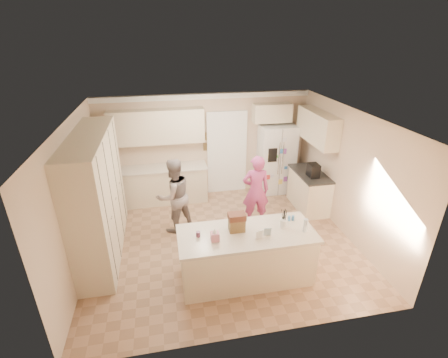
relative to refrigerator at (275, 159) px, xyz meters
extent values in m
cube|color=#9A7557|center=(-1.80, -2.07, -0.91)|extent=(5.20, 4.60, 0.02)
cube|color=white|center=(-1.80, -2.07, 1.71)|extent=(5.20, 4.60, 0.02)
cube|color=beige|center=(-1.80, 0.24, 0.40)|extent=(5.20, 0.02, 2.60)
cube|color=beige|center=(-1.80, -4.38, 0.40)|extent=(5.20, 0.02, 2.60)
cube|color=beige|center=(-4.41, -2.07, 0.40)|extent=(0.02, 4.60, 2.60)
cube|color=beige|center=(0.81, -2.07, 0.40)|extent=(0.02, 4.60, 2.60)
cube|color=white|center=(-1.80, 0.19, 1.63)|extent=(5.20, 0.08, 0.12)
cube|color=beige|center=(-4.10, -1.87, 0.28)|extent=(0.60, 2.60, 2.35)
cube|color=beige|center=(-2.95, -0.07, -0.46)|extent=(2.20, 0.60, 0.88)
cube|color=beige|center=(-2.95, -0.08, 0.00)|extent=(2.24, 0.63, 0.04)
cube|color=beige|center=(-2.95, 0.06, 1.00)|extent=(2.20, 0.35, 0.80)
cube|color=black|center=(-1.25, 0.21, 0.15)|extent=(0.90, 0.06, 2.10)
cube|color=white|center=(-1.25, 0.18, 0.15)|extent=(1.02, 0.03, 2.22)
cube|color=olive|center=(-1.78, 0.20, 0.65)|extent=(0.15, 0.02, 0.20)
cube|color=olive|center=(-1.78, 0.20, 0.38)|extent=(0.15, 0.02, 0.20)
cube|color=white|center=(0.00, 0.00, 0.00)|extent=(0.91, 0.71, 1.80)
cube|color=gray|center=(0.00, -0.35, 0.00)|extent=(0.02, 0.02, 1.78)
cube|color=black|center=(-0.22, -0.37, 0.25)|extent=(0.22, 0.03, 0.35)
cylinder|color=silver|center=(-0.05, -0.37, 0.15)|extent=(0.02, 0.02, 0.85)
cylinder|color=silver|center=(0.05, -0.37, 0.15)|extent=(0.02, 0.02, 0.85)
cube|color=beige|center=(-0.15, 0.06, 1.20)|extent=(0.95, 0.35, 0.45)
cube|color=beige|center=(0.50, -1.07, -0.46)|extent=(0.60, 1.20, 0.88)
cube|color=#2D2B28|center=(0.49, -1.07, 0.00)|extent=(0.63, 1.24, 0.04)
cube|color=beige|center=(0.62, -0.87, 1.05)|extent=(0.35, 1.50, 0.70)
cube|color=black|center=(0.45, -1.27, 0.17)|extent=(0.22, 0.28, 0.30)
cube|color=beige|center=(-1.60, -3.17, -0.46)|extent=(2.20, 0.90, 0.88)
cube|color=beige|center=(-1.60, -3.17, 0.00)|extent=(2.28, 0.96, 0.05)
cylinder|color=white|center=(-0.95, -3.12, 0.10)|extent=(0.13, 0.13, 0.15)
cube|color=pink|center=(-2.15, -3.27, 0.10)|extent=(0.13, 0.13, 0.14)
cone|color=white|center=(-2.15, -3.27, 0.20)|extent=(0.08, 0.08, 0.08)
cube|color=olive|center=(-1.75, -3.07, 0.14)|extent=(0.26, 0.18, 0.22)
cube|color=#592D1E|center=(-1.75, -3.07, 0.30)|extent=(0.28, 0.20, 0.10)
cylinder|color=#59263F|center=(-2.40, -3.12, 0.07)|extent=(0.07, 0.07, 0.09)
cube|color=white|center=(-1.45, -3.37, 0.11)|extent=(0.12, 0.06, 0.16)
cube|color=silver|center=(-1.30, -3.32, 0.11)|extent=(0.12, 0.05, 0.16)
cylinder|color=silver|center=(-0.65, -3.32, 0.14)|extent=(0.07, 0.07, 0.24)
cylinder|color=teal|center=(-0.78, -2.95, 0.07)|extent=(0.05, 0.05, 0.09)
cylinder|color=teal|center=(-0.71, -2.95, 0.07)|extent=(0.05, 0.05, 0.09)
imported|color=gray|center=(-2.71, -1.41, -0.09)|extent=(0.98, 0.91, 1.63)
imported|color=#BF3CA2|center=(-0.96, -1.51, -0.09)|extent=(0.62, 0.43, 1.62)
camera|label=1|loc=(-2.83, -7.48, 3.08)|focal=26.00mm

